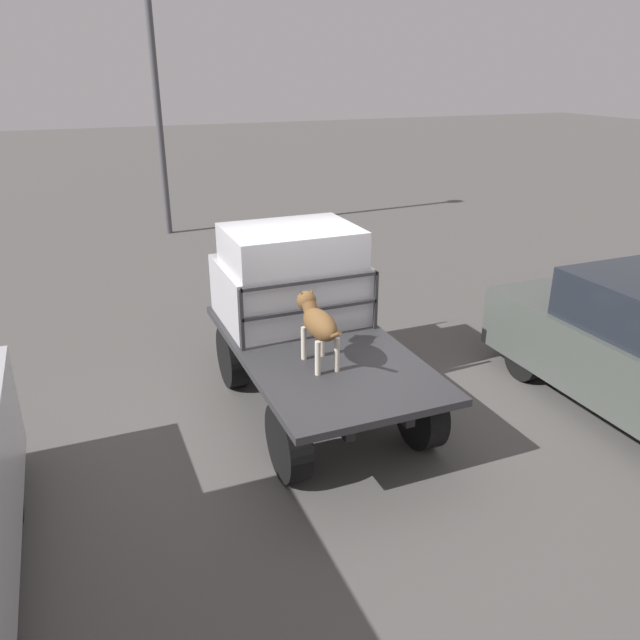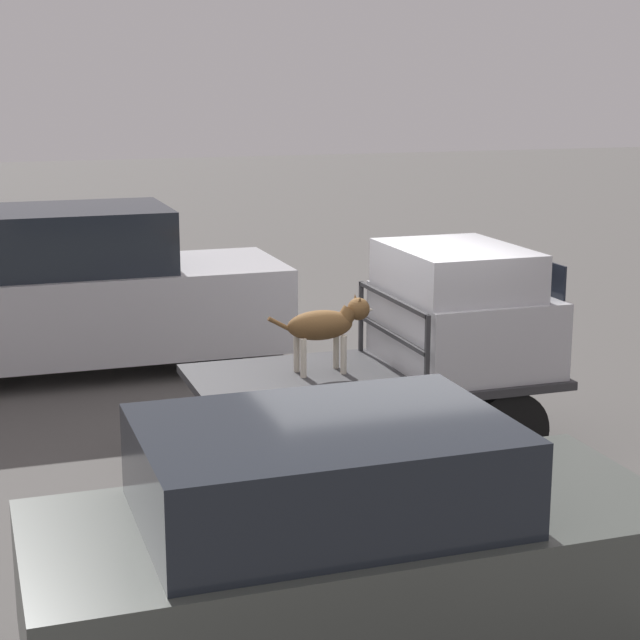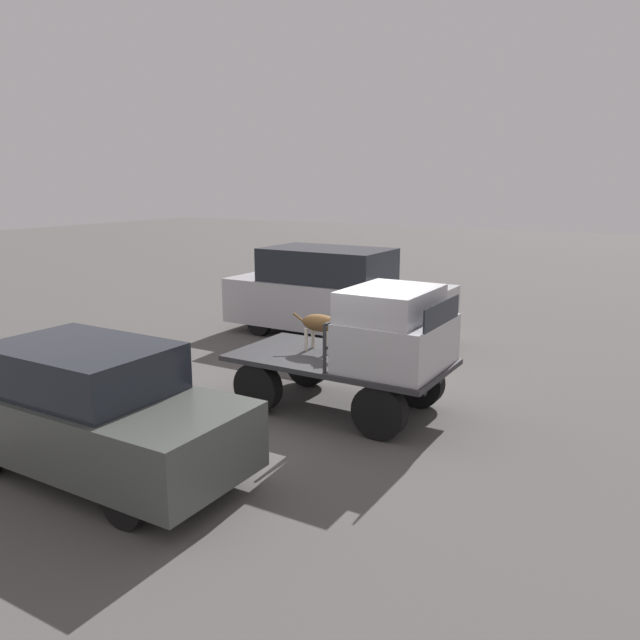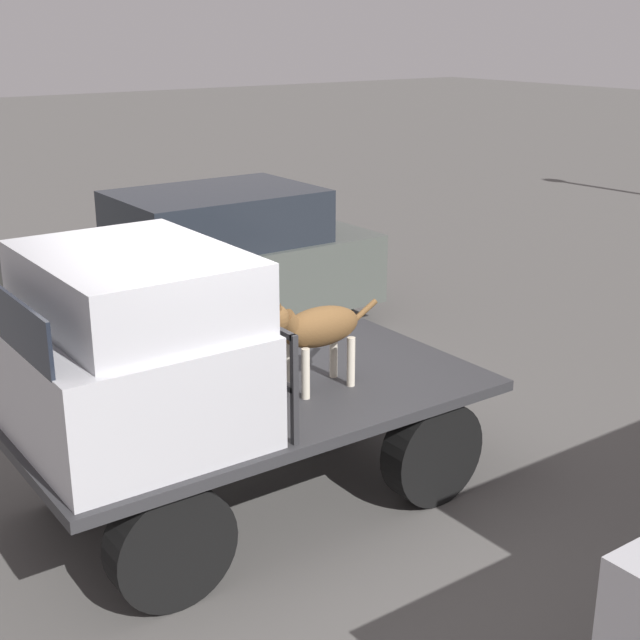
# 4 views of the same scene
# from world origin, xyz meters

# --- Properties ---
(ground_plane) EXTENTS (80.00, 80.00, 0.00)m
(ground_plane) POSITION_xyz_m (0.00, 0.00, 0.00)
(ground_plane) COLOR #514F4C
(flatbed_truck) EXTENTS (3.46, 1.83, 0.87)m
(flatbed_truck) POSITION_xyz_m (0.00, 0.00, 0.60)
(flatbed_truck) COLOR black
(flatbed_truck) RESTS_ON ground
(truck_cab) EXTENTS (1.40, 1.71, 1.19)m
(truck_cab) POSITION_xyz_m (0.95, 0.00, 1.43)
(truck_cab) COLOR #B7B7BC
(truck_cab) RESTS_ON flatbed_truck
(truck_headboard) EXTENTS (0.04, 1.71, 0.74)m
(truck_headboard) POSITION_xyz_m (0.21, 0.00, 1.36)
(truck_headboard) COLOR #2D2D30
(truck_headboard) RESTS_ON flatbed_truck
(dog) EXTENTS (1.07, 0.29, 0.75)m
(dog) POSITION_xyz_m (-0.39, 0.17, 1.34)
(dog) COLOR beige
(dog) RESTS_ON flatbed_truck
(parked_sedan) EXTENTS (4.01, 1.70, 1.66)m
(parked_sedan) POSITION_xyz_m (-1.54, -3.55, 0.83)
(parked_sedan) COLOR black
(parked_sedan) RESTS_ON ground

